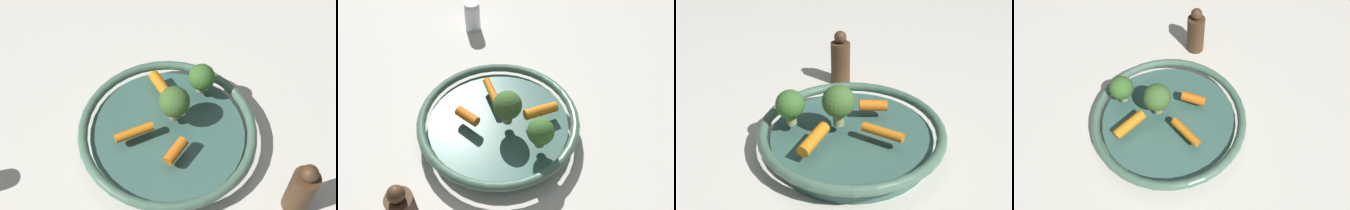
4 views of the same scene
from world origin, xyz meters
TOP-DOWN VIEW (x-y plane):
  - ground_plane at (0.00, 0.00)m, footprint 2.08×2.08m
  - serving_bowl at (0.00, 0.00)m, footprint 0.31×0.31m
  - baby_carrot_left at (-0.03, -0.05)m, footprint 0.05×0.03m
  - baby_carrot_right at (-0.05, 0.02)m, footprint 0.07×0.04m
  - baby_carrot_back at (0.05, 0.06)m, footprint 0.04×0.07m
  - broccoli_floret_edge at (0.10, 0.02)m, footprint 0.05×0.05m
  - broccoli_floret_small at (0.02, 0.01)m, footprint 0.05×0.05m
  - pepper_mill at (0.07, -0.23)m, footprint 0.04×0.04m

SIDE VIEW (x-z plane):
  - ground_plane at x=0.00m, z-range 0.00..0.00m
  - serving_bowl at x=0.00m, z-range 0.00..0.05m
  - pepper_mill at x=0.07m, z-range -0.01..0.11m
  - baby_carrot_right at x=-0.05m, z-range 0.05..0.06m
  - baby_carrot_left at x=-0.03m, z-range 0.04..0.07m
  - baby_carrot_back at x=0.05m, z-range 0.04..0.07m
  - broccoli_floret_edge at x=0.10m, z-range 0.05..0.11m
  - broccoli_floret_small at x=0.02m, z-range 0.05..0.12m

